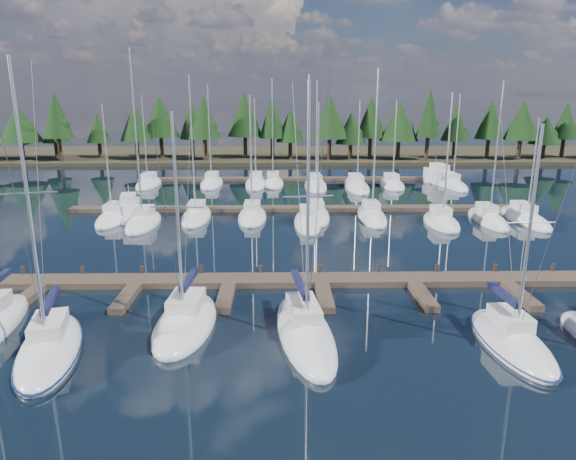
{
  "coord_description": "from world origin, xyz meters",
  "views": [
    {
      "loc": [
        -2.71,
        -13.9,
        12.08
      ],
      "look_at": [
        -2.1,
        22.0,
        2.57
      ],
      "focal_mm": 32.0,
      "sensor_mm": 36.0,
      "label": 1
    }
  ],
  "objects_px": {
    "front_sailboat_1": "(50,349)",
    "motor_yacht_left": "(130,213)",
    "main_dock": "(321,283)",
    "front_sailboat_3": "(305,331)",
    "front_sailboat_2": "(186,322)",
    "motor_yacht_right": "(437,179)",
    "front_sailboat_4": "(511,341)"
  },
  "relations": [
    {
      "from": "front_sailboat_2",
      "to": "motor_yacht_left",
      "type": "relative_size",
      "value": 1.47
    },
    {
      "from": "front_sailboat_1",
      "to": "front_sailboat_3",
      "type": "distance_m",
      "value": 12.44
    },
    {
      "from": "front_sailboat_4",
      "to": "motor_yacht_right",
      "type": "xyz_separation_m",
      "value": [
        10.92,
        48.67,
        0.21
      ]
    },
    {
      "from": "motor_yacht_right",
      "to": "front_sailboat_2",
      "type": "bearing_deg",
      "value": -120.66
    },
    {
      "from": "front_sailboat_1",
      "to": "front_sailboat_3",
      "type": "height_order",
      "value": "front_sailboat_1"
    },
    {
      "from": "front_sailboat_1",
      "to": "front_sailboat_3",
      "type": "bearing_deg",
      "value": 7.73
    },
    {
      "from": "front_sailboat_1",
      "to": "front_sailboat_2",
      "type": "xyz_separation_m",
      "value": [
        6.0,
        2.85,
        -0.02
      ]
    },
    {
      "from": "motor_yacht_left",
      "to": "front_sailboat_4",
      "type": "bearing_deg",
      "value": -46.56
    },
    {
      "from": "front_sailboat_2",
      "to": "front_sailboat_3",
      "type": "relative_size",
      "value": 0.9
    },
    {
      "from": "main_dock",
      "to": "front_sailboat_4",
      "type": "height_order",
      "value": "front_sailboat_4"
    },
    {
      "from": "main_dock",
      "to": "front_sailboat_3",
      "type": "xyz_separation_m",
      "value": [
        -1.43,
        -7.1,
        0.08
      ]
    },
    {
      "from": "front_sailboat_2",
      "to": "motor_yacht_left",
      "type": "height_order",
      "value": "front_sailboat_2"
    },
    {
      "from": "front_sailboat_1",
      "to": "front_sailboat_2",
      "type": "height_order",
      "value": "front_sailboat_1"
    },
    {
      "from": "front_sailboat_4",
      "to": "front_sailboat_1",
      "type": "bearing_deg",
      "value": -178.95
    },
    {
      "from": "main_dock",
      "to": "front_sailboat_1",
      "type": "height_order",
      "value": "front_sailboat_1"
    },
    {
      "from": "front_sailboat_4",
      "to": "front_sailboat_2",
      "type": "bearing_deg",
      "value": 171.59
    },
    {
      "from": "front_sailboat_2",
      "to": "front_sailboat_3",
      "type": "xyz_separation_m",
      "value": [
        6.33,
        -1.18,
        0.01
      ]
    },
    {
      "from": "front_sailboat_3",
      "to": "front_sailboat_4",
      "type": "relative_size",
      "value": 1.16
    },
    {
      "from": "main_dock",
      "to": "motor_yacht_right",
      "type": "xyz_separation_m",
      "value": [
        19.65,
        40.31,
        0.29
      ]
    },
    {
      "from": "front_sailboat_1",
      "to": "motor_yacht_left",
      "type": "distance_m",
      "value": 28.89
    },
    {
      "from": "main_dock",
      "to": "front_sailboat_3",
      "type": "distance_m",
      "value": 7.24
    },
    {
      "from": "main_dock",
      "to": "front_sailboat_2",
      "type": "relative_size",
      "value": 3.63
    },
    {
      "from": "front_sailboat_1",
      "to": "motor_yacht_left",
      "type": "bearing_deg",
      "value": 98.33
    },
    {
      "from": "main_dock",
      "to": "front_sailboat_3",
      "type": "bearing_deg",
      "value": -101.38
    },
    {
      "from": "motor_yacht_right",
      "to": "front_sailboat_4",
      "type": "bearing_deg",
      "value": -102.64
    },
    {
      "from": "main_dock",
      "to": "motor_yacht_left",
      "type": "bearing_deg",
      "value": 132.17
    },
    {
      "from": "front_sailboat_4",
      "to": "motor_yacht_left",
      "type": "height_order",
      "value": "front_sailboat_4"
    },
    {
      "from": "front_sailboat_1",
      "to": "front_sailboat_4",
      "type": "distance_m",
      "value": 22.49
    },
    {
      "from": "front_sailboat_4",
      "to": "motor_yacht_left",
      "type": "relative_size",
      "value": 1.41
    },
    {
      "from": "front_sailboat_3",
      "to": "motor_yacht_right",
      "type": "height_order",
      "value": "front_sailboat_3"
    },
    {
      "from": "front_sailboat_2",
      "to": "motor_yacht_right",
      "type": "relative_size",
      "value": 1.32
    },
    {
      "from": "main_dock",
      "to": "motor_yacht_left",
      "type": "relative_size",
      "value": 5.33
    }
  ]
}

